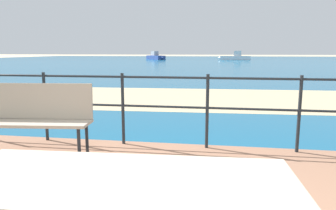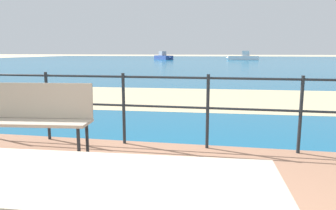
{
  "view_description": "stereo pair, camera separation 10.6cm",
  "coord_description": "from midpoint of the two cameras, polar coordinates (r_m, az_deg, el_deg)",
  "views": [
    {
      "loc": [
        0.74,
        -1.75,
        1.37
      ],
      "look_at": [
        0.09,
        2.23,
        0.68
      ],
      "focal_mm": 33.86,
      "sensor_mm": 36.0,
      "label": 1
    },
    {
      "loc": [
        0.85,
        -1.73,
        1.37
      ],
      "look_at": [
        0.09,
        2.23,
        0.68
      ],
      "focal_mm": 33.86,
      "sensor_mm": 36.0,
      "label": 2
    }
  ],
  "objects": [
    {
      "name": "boat_near",
      "position": [
        51.22,
        13.42,
        8.37
      ],
      "size": [
        5.15,
        1.71,
        1.41
      ],
      "rotation": [
        0.0,
        0.0,
        2.98
      ],
      "color": "silver",
      "rests_on": "sea_water"
    },
    {
      "name": "sea_water",
      "position": [
        41.77,
        9.76,
        7.67
      ],
      "size": [
        90.0,
        90.0,
        0.01
      ],
      "primitive_type": "cube",
      "color": "#145B84",
      "rests_on": "ground"
    },
    {
      "name": "railing_fence",
      "position": [
        4.34,
        0.08,
        0.71
      ],
      "size": [
        5.94,
        0.04,
        1.01
      ],
      "color": "#1E2328",
      "rests_on": "patio_paving"
    },
    {
      "name": "park_bench",
      "position": [
        4.32,
        -23.84,
        -1.27
      ],
      "size": [
        1.73,
        0.59,
        0.92
      ],
      "rotation": [
        0.0,
        0.0,
        0.11
      ],
      "color": "tan",
      "rests_on": "patio_paving"
    },
    {
      "name": "boat_mid",
      "position": [
        52.76,
        -0.76,
        8.66
      ],
      "size": [
        3.8,
        4.53,
        1.34
      ],
      "rotation": [
        0.0,
        0.0,
        5.37
      ],
      "color": "#2D478C",
      "rests_on": "sea_water"
    },
    {
      "name": "beach_strip",
      "position": [
        9.35,
        5.78,
        1.25
      ],
      "size": [
        54.14,
        6.81,
        0.01
      ],
      "primitive_type": "cube",
      "rotation": [
        0.0,
        0.0,
        0.04
      ],
      "color": "tan",
      "rests_on": "ground"
    }
  ]
}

